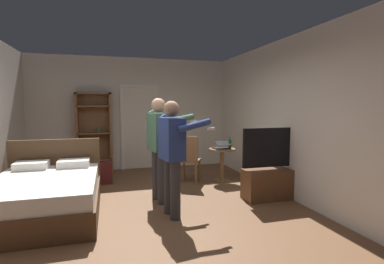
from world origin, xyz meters
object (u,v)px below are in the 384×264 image
Objects in this scene: wooden_chair at (189,157)px; person_striped_shirt at (159,141)px; bed at (46,195)px; tv_flatscreen at (272,178)px; laptop at (222,146)px; suitcase_small at (90,174)px; bookshelf at (94,130)px; side_table at (222,160)px; person_blue_shirt at (172,150)px; suitcase_dark at (99,173)px; bottle_on_table at (230,144)px.

person_striped_shirt reaches higher than wooden_chair.
bed is 3.62m from tv_flatscreen.
suitcase_small is (-2.66, 0.57, -0.54)m from laptop.
side_table is (2.62, -1.60, -0.56)m from bookshelf.
bed is at bearing -102.39° from bookshelf.
suitcase_small is (0.52, 1.58, -0.09)m from bed.
person_blue_shirt is at bearing -60.76° from suitcase_small.
bookshelf is at bearing 110.39° from person_blue_shirt.
tv_flatscreen reaches higher than bed.
suitcase_dark is at bearing 125.25° from person_striped_shirt.
laptop reaches higher than suitcase_dark.
person_striped_shirt is 2.04m from suitcase_small.
person_blue_shirt is 2.60m from suitcase_small.
laptop is 0.73m from wooden_chair.
person_blue_shirt is 0.97× the size of person_striped_shirt.
side_table is 0.37m from bottle_on_table.
suitcase_dark is (0.69, 1.58, -0.08)m from bed.
wooden_chair reaches higher than side_table.
bookshelf is 5.49× the size of laptop.
bottle_on_table is 0.25× the size of wooden_chair.
bottle_on_table is at bearing -13.28° from suitcase_small.
side_table is at bearing 18.18° from bed.
tv_flatscreen is 2.05m from person_striped_shirt.
laptop is 0.18m from bottle_on_table.
bookshelf is 1.35m from suitcase_dark.
laptop is 0.20× the size of person_striped_shirt.
bottle_on_table is at bearing -31.33° from bookshelf.
person_striped_shirt is (-1.50, -0.92, 0.55)m from side_table.
suitcase_dark is at bearing 117.04° from person_blue_shirt.
tv_flatscreen is 0.71× the size of person_striped_shirt.
wooden_chair is (-1.13, 1.35, 0.18)m from tv_flatscreen.
wooden_chair reaches higher than suitcase_dark.
person_blue_shirt is at bearing -69.61° from bookshelf.
tv_flatscreen is 2.29× the size of suitcase_dark.
person_striped_shirt is (-1.47, -0.88, 0.26)m from laptop.
tv_flatscreen reaches higher than bottle_on_table.
person_striped_shirt is (-0.07, 0.70, 0.04)m from person_blue_shirt.
person_blue_shirt reaches higher than tv_flatscreen.
suitcase_dark is (-2.66, 0.61, -0.58)m from bottle_on_table.
tv_flatscreen is 3.55× the size of laptop.
suitcase_dark is (-1.80, 0.50, -0.32)m from wooden_chair.
bookshelf reaches higher than suitcase_dark.
laptop is at bearing 48.45° from person_blue_shirt.
person_blue_shirt is (-1.40, -1.58, 0.23)m from laptop.
side_table is 0.71× the size of wooden_chair.
suitcase_small is at bearing 165.60° from wooden_chair.
bookshelf is 3.44m from person_blue_shirt.
person_striped_shirt reaches higher than tv_flatscreen.
suitcase_small is (-1.26, 2.15, -0.76)m from person_blue_shirt.
bookshelf is at bearing 140.28° from wooden_chair.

